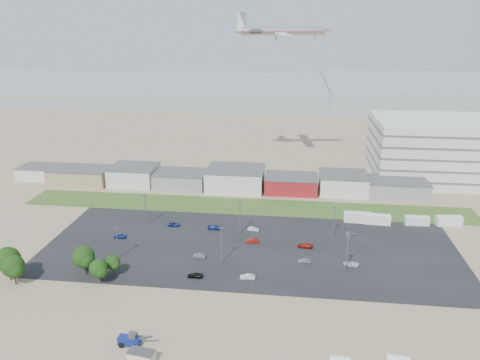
% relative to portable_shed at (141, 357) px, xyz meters
% --- Properties ---
extents(ground, '(700.00, 700.00, 0.00)m').
position_rel_portable_shed_xyz_m(ground, '(10.79, 31.58, -1.30)').
color(ground, '#998161').
rests_on(ground, ground).
extents(parking_lot, '(120.00, 50.00, 0.01)m').
position_rel_portable_shed_xyz_m(parking_lot, '(15.79, 51.58, -1.29)').
color(parking_lot, black).
rests_on(parking_lot, ground).
extents(grass_strip, '(160.00, 16.00, 0.02)m').
position_rel_portable_shed_xyz_m(grass_strip, '(10.79, 83.58, -1.29)').
color(grass_strip, '#38551F').
rests_on(grass_strip, ground).
extents(hills_backdrop, '(700.00, 200.00, 9.00)m').
position_rel_portable_shed_xyz_m(hills_backdrop, '(50.79, 346.58, 3.20)').
color(hills_backdrop, gray).
rests_on(hills_backdrop, ground).
extents(building_row, '(170.00, 20.00, 8.00)m').
position_rel_portable_shed_xyz_m(building_row, '(-6.21, 102.58, 2.70)').
color(building_row, silver).
rests_on(building_row, ground).
extents(parking_garage, '(80.00, 40.00, 25.00)m').
position_rel_portable_shed_xyz_m(parking_garage, '(100.79, 126.58, 11.20)').
color(parking_garage, silver).
rests_on(parking_garage, ground).
extents(portable_shed, '(5.49, 3.41, 2.59)m').
position_rel_portable_shed_xyz_m(portable_shed, '(0.00, 0.00, 0.00)').
color(portable_shed, beige).
rests_on(portable_shed, ground).
extents(telehandler, '(7.38, 2.81, 3.03)m').
position_rel_portable_shed_xyz_m(telehandler, '(-4.05, 4.63, 0.22)').
color(telehandler, navy).
rests_on(telehandler, ground).
extents(storage_tank_ne, '(4.45, 2.71, 2.51)m').
position_rel_portable_shed_xyz_m(storage_tank_ne, '(48.91, 5.05, -0.04)').
color(storage_tank_ne, silver).
rests_on(storage_tank_ne, ground).
extents(box_trailer_a, '(8.74, 2.95, 3.25)m').
position_rel_portable_shed_xyz_m(box_trailer_a, '(49.04, 74.24, 0.33)').
color(box_trailer_a, silver).
rests_on(box_trailer_a, ground).
extents(box_trailer_b, '(8.66, 3.28, 3.18)m').
position_rel_portable_shed_xyz_m(box_trailer_b, '(55.30, 73.44, 0.30)').
color(box_trailer_b, silver).
rests_on(box_trailer_b, ground).
extents(box_trailer_c, '(7.72, 2.59, 2.87)m').
position_rel_portable_shed_xyz_m(box_trailer_c, '(68.08, 74.22, 0.14)').
color(box_trailer_c, silver).
rests_on(box_trailer_c, ground).
extents(box_trailer_d, '(8.52, 3.71, 3.09)m').
position_rel_portable_shed_xyz_m(box_trailer_d, '(78.29, 75.06, 0.25)').
color(box_trailer_d, silver).
rests_on(box_trailer_d, ground).
extents(tree_far_left, '(6.83, 6.83, 10.25)m').
position_rel_portable_shed_xyz_m(tree_far_left, '(-43.01, 25.67, 3.83)').
color(tree_far_left, black).
rests_on(tree_far_left, ground).
extents(tree_left, '(6.03, 6.03, 9.04)m').
position_rel_portable_shed_xyz_m(tree_left, '(-40.53, 23.84, 3.23)').
color(tree_left, black).
rests_on(tree_left, ground).
extents(tree_mid, '(6.09, 6.09, 9.13)m').
position_rel_portable_shed_xyz_m(tree_mid, '(-25.24, 30.57, 3.27)').
color(tree_mid, black).
rests_on(tree_mid, ground).
extents(tree_right, '(4.88, 4.88, 7.33)m').
position_rel_portable_shed_xyz_m(tree_right, '(-19.85, 27.03, 2.37)').
color(tree_right, black).
rests_on(tree_right, ground).
extents(tree_near, '(4.20, 4.20, 6.31)m').
position_rel_portable_shed_xyz_m(tree_near, '(-17.94, 31.45, 1.86)').
color(tree_near, black).
rests_on(tree_near, ground).
extents(lightpole_front_l, '(1.11, 0.46, 9.47)m').
position_rel_portable_shed_xyz_m(lightpole_front_l, '(-19.87, 40.05, 3.44)').
color(lightpole_front_l, slate).
rests_on(lightpole_front_l, ground).
extents(lightpole_front_m, '(1.24, 0.52, 10.52)m').
position_rel_portable_shed_xyz_m(lightpole_front_m, '(9.09, 40.97, 3.96)').
color(lightpole_front_m, slate).
rests_on(lightpole_front_m, ground).
extents(lightpole_front_r, '(1.28, 0.53, 10.87)m').
position_rel_portable_shed_xyz_m(lightpole_front_r, '(42.24, 39.91, 4.14)').
color(lightpole_front_r, slate).
rests_on(lightpole_front_r, ground).
extents(lightpole_back_l, '(1.24, 0.52, 10.52)m').
position_rel_portable_shed_xyz_m(lightpole_back_l, '(-19.28, 62.96, 3.96)').
color(lightpole_back_l, slate).
rests_on(lightpole_back_l, ground).
extents(lightpole_back_m, '(1.28, 0.53, 10.88)m').
position_rel_portable_shed_xyz_m(lightpole_back_m, '(11.74, 60.18, 4.14)').
color(lightpole_back_m, slate).
rests_on(lightpole_back_m, ground).
extents(lightpole_back_r, '(1.12, 0.47, 9.55)m').
position_rel_portable_shed_xyz_m(lightpole_back_r, '(40.56, 62.18, 3.48)').
color(lightpole_back_r, slate).
rests_on(lightpole_back_r, ground).
extents(airliner, '(47.27, 36.05, 12.70)m').
position_rel_portable_shed_xyz_m(airliner, '(20.85, 134.49, 57.95)').
color(airliner, silver).
extents(parked_car_0, '(4.31, 2.40, 1.14)m').
position_rel_portable_shed_xyz_m(parked_car_0, '(43.98, 43.71, -0.72)').
color(parked_car_0, silver).
rests_on(parked_car_0, ground).
extents(parked_car_1, '(3.63, 1.57, 1.16)m').
position_rel_portable_shed_xyz_m(parked_car_1, '(31.57, 43.86, -0.71)').
color(parked_car_1, '#595B5E').
rests_on(parked_car_1, ground).
extents(parked_car_3, '(4.04, 1.72, 1.16)m').
position_rel_portable_shed_xyz_m(parked_car_3, '(3.47, 32.67, -0.71)').
color(parked_car_3, black).
rests_on(parked_car_3, ground).
extents(parked_car_4, '(3.84, 1.65, 1.23)m').
position_rel_portable_shed_xyz_m(parked_car_4, '(2.43, 43.21, -0.68)').
color(parked_car_4, '#595B5E').
rests_on(parked_car_4, ground).
extents(parked_car_5, '(3.88, 1.75, 1.30)m').
position_rel_portable_shed_xyz_m(parked_car_5, '(-24.37, 52.87, -0.65)').
color(parked_car_5, navy).
rests_on(parked_car_5, ground).
extents(parked_car_6, '(4.58, 1.97, 1.31)m').
position_rel_portable_shed_xyz_m(parked_car_6, '(3.40, 62.72, -0.64)').
color(parked_car_6, navy).
rests_on(parked_car_6, ground).
extents(parked_car_7, '(3.74, 1.33, 1.23)m').
position_rel_portable_shed_xyz_m(parked_car_7, '(16.18, 54.51, -0.68)').
color(parked_car_7, maroon).
rests_on(parked_car_7, ground).
extents(parked_car_8, '(3.22, 1.35, 1.09)m').
position_rel_portable_shed_xyz_m(parked_car_8, '(45.94, 63.69, -0.75)').
color(parked_car_8, '#A5A5AA').
rests_on(parked_car_8, ground).
extents(parked_car_9, '(4.03, 1.99, 1.10)m').
position_rel_portable_shed_xyz_m(parked_car_9, '(-10.16, 63.59, -0.75)').
color(parked_car_9, navy).
rests_on(parked_car_9, ground).
extents(parked_car_10, '(3.95, 1.87, 1.11)m').
position_rel_portable_shed_xyz_m(parked_car_10, '(-25.89, 34.24, -0.74)').
color(parked_car_10, '#595B5E').
rests_on(parked_car_10, ground).
extents(parked_car_11, '(3.64, 1.54, 1.17)m').
position_rel_portable_shed_xyz_m(parked_car_11, '(15.69, 63.04, -0.71)').
color(parked_car_11, silver).
rests_on(parked_car_11, ground).
extents(parked_car_12, '(4.51, 2.14, 1.27)m').
position_rel_portable_shed_xyz_m(parked_car_12, '(31.83, 53.25, -0.66)').
color(parked_car_12, maroon).
rests_on(parked_car_12, ground).
extents(parked_car_13, '(4.01, 1.67, 1.29)m').
position_rel_portable_shed_xyz_m(parked_car_13, '(17.02, 33.54, -0.65)').
color(parked_car_13, silver).
rests_on(parked_car_13, ground).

